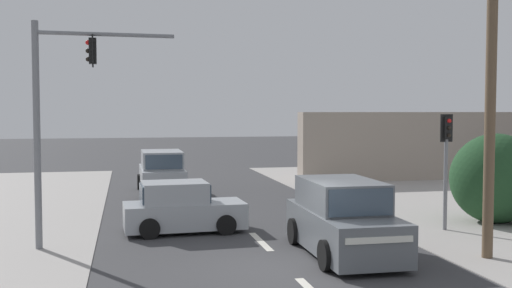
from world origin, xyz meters
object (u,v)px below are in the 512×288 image
object	(u,v)px
utility_pole_foreground_right	(486,44)
hatchback_oncoming_mid	(182,209)
traffic_signal_mast	(58,104)
suv_oncoming_near	(343,220)
suv_crossing_left	(162,173)
pedestal_signal_right_kerb	(446,152)

from	to	relation	value
utility_pole_foreground_right	hatchback_oncoming_mid	distance (m)	9.67
traffic_signal_mast	suv_oncoming_near	bearing A→B (deg)	-17.39
utility_pole_foreground_right	suv_crossing_left	distance (m)	16.01
suv_crossing_left	hatchback_oncoming_mid	size ratio (longest dim) A/B	1.23
utility_pole_foreground_right	pedestal_signal_right_kerb	xyz separation A→B (m)	(0.92, 3.36, -2.88)
suv_crossing_left	hatchback_oncoming_mid	bearing A→B (deg)	-89.44
suv_oncoming_near	hatchback_oncoming_mid	world-z (taller)	suv_oncoming_near
pedestal_signal_right_kerb	traffic_signal_mast	bearing A→B (deg)	179.85
hatchback_oncoming_mid	utility_pole_foreground_right	bearing A→B (deg)	-34.94
pedestal_signal_right_kerb	suv_crossing_left	world-z (taller)	pedestal_signal_right_kerb
utility_pole_foreground_right	traffic_signal_mast	world-z (taller)	utility_pole_foreground_right
traffic_signal_mast	hatchback_oncoming_mid	world-z (taller)	traffic_signal_mast
traffic_signal_mast	hatchback_oncoming_mid	size ratio (longest dim) A/B	1.62
traffic_signal_mast	suv_oncoming_near	world-z (taller)	traffic_signal_mast
utility_pole_foreground_right	suv_oncoming_near	xyz separation A→B (m)	(-3.22, 1.16, -4.41)
traffic_signal_mast	suv_crossing_left	size ratio (longest dim) A/B	1.32
suv_crossing_left	suv_oncoming_near	bearing A→B (deg)	-72.92
pedestal_signal_right_kerb	suv_crossing_left	bearing A→B (deg)	127.74
suv_crossing_left	utility_pole_foreground_right	bearing A→B (deg)	-62.69
pedestal_signal_right_kerb	suv_oncoming_near	xyz separation A→B (m)	(-4.13, -2.20, -1.53)
suv_oncoming_near	hatchback_oncoming_mid	bearing A→B (deg)	135.37
suv_crossing_left	suv_oncoming_near	size ratio (longest dim) A/B	1.00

